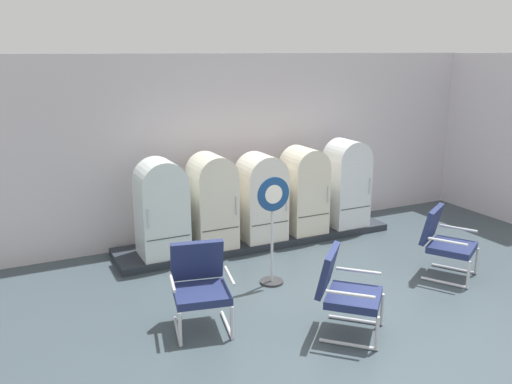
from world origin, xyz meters
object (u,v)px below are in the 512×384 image
at_px(refrigerator_3, 304,187).
at_px(armchair_right, 445,240).
at_px(refrigerator_4, 346,180).
at_px(sign_stand, 273,232).
at_px(armchair_left, 200,283).
at_px(refrigerator_1, 212,198).
at_px(refrigerator_2, 261,195).
at_px(refrigerator_0, 161,205).
at_px(armchair_center, 345,289).

relative_size(refrigerator_3, armchair_right, 1.47).
distance_m(refrigerator_4, sign_stand, 2.60).
bearing_deg(armchair_left, refrigerator_1, 65.07).
bearing_deg(refrigerator_3, sign_stand, -132.99).
bearing_deg(refrigerator_2, refrigerator_0, -179.66).
bearing_deg(refrigerator_1, armchair_right, -41.48).
height_order(refrigerator_3, armchair_center, refrigerator_3).
bearing_deg(armchair_right, refrigerator_3, 112.24).
relative_size(armchair_right, armchair_center, 1.00).
relative_size(refrigerator_4, sign_stand, 1.01).
distance_m(refrigerator_1, armchair_right, 3.43).
xyz_separation_m(armchair_left, armchair_right, (3.54, -0.15, 0.00)).
bearing_deg(refrigerator_2, sign_stand, -110.82).
xyz_separation_m(refrigerator_0, armchair_left, (-0.18, -2.09, -0.34)).
height_order(refrigerator_2, sign_stand, refrigerator_2).
relative_size(refrigerator_4, armchair_left, 1.54).
height_order(refrigerator_0, armchair_left, refrigerator_0).
height_order(refrigerator_2, armchair_left, refrigerator_2).
height_order(refrigerator_2, armchair_center, refrigerator_2).
relative_size(refrigerator_3, refrigerator_4, 0.95).
relative_size(refrigerator_2, refrigerator_4, 0.93).
bearing_deg(refrigerator_4, refrigerator_2, 179.39).
height_order(refrigerator_4, sign_stand, refrigerator_4).
bearing_deg(refrigerator_4, refrigerator_3, 178.01).
relative_size(armchair_left, armchair_center, 1.00).
bearing_deg(sign_stand, refrigerator_3, 47.01).
xyz_separation_m(refrigerator_3, armchair_center, (-1.24, -2.95, -0.33)).
xyz_separation_m(refrigerator_1, armchair_right, (2.56, -2.26, -0.35)).
xyz_separation_m(armchair_right, armchair_center, (-2.16, -0.70, 0.00)).
bearing_deg(refrigerator_0, refrigerator_3, 0.49).
bearing_deg(refrigerator_3, refrigerator_0, -179.51).
bearing_deg(refrigerator_1, sign_stand, -78.73).
distance_m(refrigerator_3, armchair_center, 3.22).
bearing_deg(sign_stand, refrigerator_0, 127.57).
xyz_separation_m(refrigerator_1, armchair_left, (-0.98, -2.12, -0.35)).
xyz_separation_m(refrigerator_1, refrigerator_3, (1.64, -0.01, -0.01)).
xyz_separation_m(armchair_left, sign_stand, (1.27, 0.67, 0.20)).
xyz_separation_m(refrigerator_2, refrigerator_3, (0.80, 0.01, 0.03)).
height_order(refrigerator_3, refrigerator_4, refrigerator_4).
distance_m(refrigerator_2, sign_stand, 1.54).
height_order(refrigerator_2, refrigerator_4, refrigerator_4).
bearing_deg(armchair_center, refrigerator_2, 81.56).
distance_m(refrigerator_0, armchair_left, 2.12).
distance_m(armchair_left, armchair_right, 3.54).
distance_m(refrigerator_2, armchair_center, 2.99).
distance_m(refrigerator_0, armchair_right, 4.05).
bearing_deg(refrigerator_4, refrigerator_0, 179.86).
height_order(refrigerator_2, armchair_right, refrigerator_2).
bearing_deg(refrigerator_4, armchair_right, -87.58).
height_order(armchair_right, armchair_center, same).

